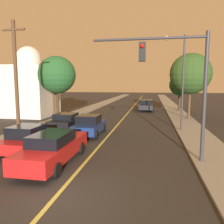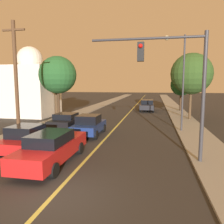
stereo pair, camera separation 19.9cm
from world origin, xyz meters
TOP-DOWN VIEW (x-y plane):
  - ground_plane at (0.00, 0.00)m, footprint 200.00×200.00m
  - road_surface at (0.00, 36.00)m, footprint 10.36×80.00m
  - sidewalk_left at (-6.43, 36.00)m, footprint 2.50×80.00m
  - sidewalk_right at (6.43, 36.00)m, footprint 2.50×80.00m
  - car_near_lane_front at (-1.45, 2.96)m, footprint 1.86×5.14m
  - car_near_lane_second at (-1.45, 9.03)m, footprint 1.89×3.90m
  - car_outer_lane_front at (-3.73, 4.46)m, footprint 1.91×3.88m
  - car_outer_lane_second at (-3.73, 10.18)m, footprint 1.92×3.91m
  - car_far_oncoming at (2.33, 25.32)m, footprint 2.02×4.84m
  - traffic_signal_mast at (4.29, 4.30)m, footprint 5.45×0.42m
  - streetlamp_right at (5.18, 11.53)m, footprint 1.61×0.36m
  - utility_pole_left at (-5.78, 6.70)m, footprint 1.60×0.24m
  - tree_left_near at (-6.45, 14.63)m, footprint 3.81×3.81m
  - tree_left_far at (-7.07, 15.46)m, footprint 2.58×2.58m
  - tree_right_near at (7.11, 17.95)m, footprint 4.32×4.32m
  - tree_right_far at (7.02, 25.71)m, footprint 3.01×3.01m
  - domed_building_left at (-11.37, 17.70)m, footprint 5.38×5.38m

SIDE VIEW (x-z plane):
  - ground_plane at x=0.00m, z-range 0.00..0.00m
  - road_surface at x=0.00m, z-range 0.00..0.01m
  - sidewalk_left at x=-6.43m, z-range 0.00..0.12m
  - sidewalk_right at x=6.43m, z-range 0.00..0.12m
  - car_outer_lane_front at x=-3.73m, z-range 0.01..1.53m
  - car_near_lane_second at x=-1.45m, z-range 0.00..1.54m
  - car_outer_lane_second at x=-3.73m, z-range 0.04..1.51m
  - car_near_lane_front at x=-1.45m, z-range 0.02..1.57m
  - car_far_oncoming at x=2.33m, z-range 0.02..1.62m
  - domed_building_left at x=-11.37m, z-range -0.65..7.63m
  - tree_right_far at x=7.02m, z-range 1.15..6.29m
  - utility_pole_left at x=-5.78m, z-range 0.28..8.09m
  - traffic_signal_mast at x=4.29m, z-range 1.25..7.35m
  - tree_left_near at x=-6.45m, z-range 1.49..8.05m
  - streetlamp_right at x=5.18m, z-range 1.12..8.60m
  - tree_right_near at x=7.11m, z-range 1.43..8.40m
  - tree_left_far at x=-7.07m, z-range 1.86..8.12m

